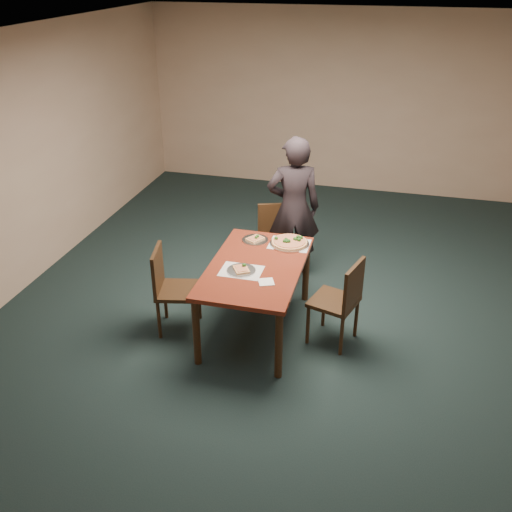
% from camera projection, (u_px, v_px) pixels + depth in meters
% --- Properties ---
extents(ground, '(8.00, 8.00, 0.00)m').
position_uv_depth(ground, '(279.00, 314.00, 6.17)').
color(ground, black).
rests_on(ground, ground).
extents(room_shell, '(8.00, 8.00, 8.00)m').
position_uv_depth(room_shell, '(283.00, 160.00, 5.35)').
color(room_shell, '#CAA68C').
rests_on(room_shell, ground).
extents(dining_table, '(0.90, 1.50, 0.75)m').
position_uv_depth(dining_table, '(256.00, 273.00, 5.63)').
color(dining_table, '#5B1D12').
rests_on(dining_table, ground).
extents(chair_far, '(0.54, 0.54, 0.91)m').
position_uv_depth(chair_far, '(277.00, 239.00, 6.64)').
color(chair_far, black).
rests_on(chair_far, ground).
extents(chair_left, '(0.50, 0.50, 0.91)m').
position_uv_depth(chair_left, '(170.00, 285.00, 5.71)').
color(chair_left, black).
rests_on(chair_left, ground).
extents(chair_right, '(0.52, 0.52, 0.91)m').
position_uv_depth(chair_right, '(342.00, 298.00, 5.49)').
color(chair_right, black).
rests_on(chair_right, ground).
extents(diner, '(0.71, 0.57, 1.70)m').
position_uv_depth(diner, '(293.00, 208.00, 6.58)').
color(diner, black).
rests_on(diner, ground).
extents(placemat_main, '(0.42, 0.32, 0.00)m').
position_uv_depth(placemat_main, '(289.00, 244.00, 5.99)').
color(placemat_main, white).
rests_on(placemat_main, dining_table).
extents(placemat_near, '(0.40, 0.30, 0.00)m').
position_uv_depth(placemat_near, '(241.00, 271.00, 5.48)').
color(placemat_near, white).
rests_on(placemat_near, dining_table).
extents(pizza_pan, '(0.41, 0.41, 0.07)m').
position_uv_depth(pizza_pan, '(290.00, 242.00, 5.98)').
color(pizza_pan, silver).
rests_on(pizza_pan, dining_table).
extents(slice_plate_near, '(0.28, 0.28, 0.06)m').
position_uv_depth(slice_plate_near, '(241.00, 270.00, 5.48)').
color(slice_plate_near, silver).
rests_on(slice_plate_near, dining_table).
extents(slice_plate_far, '(0.28, 0.28, 0.06)m').
position_uv_depth(slice_plate_far, '(255.00, 239.00, 6.07)').
color(slice_plate_far, silver).
rests_on(slice_plate_far, dining_table).
extents(napkin, '(0.18, 0.18, 0.01)m').
position_uv_depth(napkin, '(266.00, 282.00, 5.29)').
color(napkin, white).
rests_on(napkin, dining_table).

